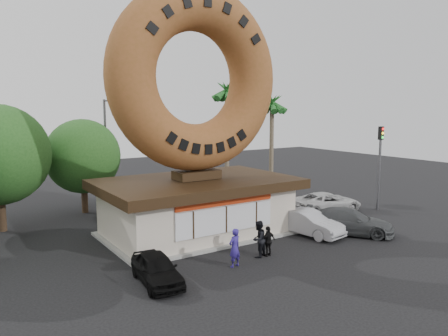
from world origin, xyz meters
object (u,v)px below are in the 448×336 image
Objects in this scene: giant_donut at (196,78)px; car_black at (157,269)px; donut_shop at (197,205)px; traffic_signal at (380,157)px; street_lamp at (108,147)px; car_silver at (308,223)px; car_grey at (349,221)px; person_center at (258,239)px; person_left at (235,248)px; person_right at (268,241)px; car_white at (327,202)px.

giant_donut is 11.21m from car_black.
donut_shop is 14.30m from traffic_signal.
street_lamp reaches higher than car_silver.
street_lamp is at bearing 84.13° from car_grey.
car_silver is (4.80, 1.44, -0.21)m from person_center.
traffic_signal is at bearing -37.14° from street_lamp.
person_left is 2.29m from person_right.
person_left is 12.92m from car_white.
person_left reaches higher than car_grey.
person_center is 5.64m from car_black.
car_black is at bearing 144.19° from car_grey.
car_silver is at bearing 15.70° from car_black.
car_black is 0.73× the size of car_grey.
car_white is (12.42, -10.33, -3.79)m from street_lamp.
giant_donut is 15.06m from traffic_signal.
traffic_signal is at bearing -8.17° from giant_donut.
giant_donut reaches higher than traffic_signal.
person_center is 6.96m from car_grey.
person_right is 6.45m from car_grey.
traffic_signal is at bearing -13.76° from car_grey.
car_grey is at bearing 173.55° from person_left.
car_black is (-5.09, -5.38, -1.13)m from donut_shop.
donut_shop reaches higher than person_center.
donut_shop reaches higher than person_right.
person_left is at bearing 146.63° from car_grey.
person_center is (1.76, 0.45, 0.00)m from person_left.
person_center is at bearing 127.41° from car_white.
donut_shop is 5.26m from person_center.
car_silver is at bearing 172.99° from person_center.
car_white is (10.56, -0.31, -1.07)m from donut_shop.
car_black is at bearing 119.52° from car_white.
traffic_signal is 3.95× the size of person_right.
donut_shop is 5.80m from person_left.
traffic_signal reaches higher than car_white.
person_center reaches higher than car_white.
donut_shop is 2.24× the size of car_white.
car_white is at bearing -166.79° from person_left.
traffic_signal is 19.65m from car_black.
donut_shop is at bearing 108.82° from car_grey.
person_right is (-12.95, -3.32, -3.10)m from traffic_signal.
person_center is (0.54, -5.18, -8.12)m from giant_donut.
car_grey is (2.15, -1.19, 0.02)m from car_silver.
giant_donut is 2.80× the size of car_black.
traffic_signal reaches higher than person_left.
donut_shop is at bearing -107.70° from person_center.
car_silver is (5.34, -3.72, -1.05)m from donut_shop.
car_grey is at bearing 8.79° from car_black.
car_grey is (6.44, 0.40, -0.03)m from person_right.
donut_shop is 6.59m from car_silver.
traffic_signal is 1.39× the size of car_silver.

